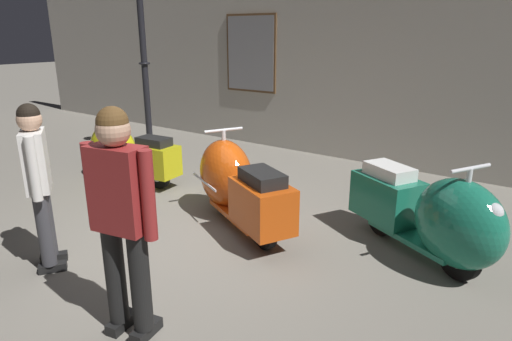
# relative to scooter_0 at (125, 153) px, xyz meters

# --- Properties ---
(ground_plane) EXTENTS (60.00, 60.00, 0.00)m
(ground_plane) POSITION_rel_scooter_0_xyz_m (2.09, -0.91, -0.45)
(ground_plane) COLOR slate
(showroom_back_wall) EXTENTS (18.00, 0.24, 3.27)m
(showroom_back_wall) POSITION_rel_scooter_0_xyz_m (2.08, 3.20, 1.19)
(showroom_back_wall) COLOR #ADA89E
(showroom_back_wall) RESTS_ON ground
(scooter_0) EXTENTS (1.65, 0.61, 0.99)m
(scooter_0) POSITION_rel_scooter_0_xyz_m (0.00, 0.00, 0.00)
(scooter_0) COLOR black
(scooter_0) RESTS_ON ground
(scooter_1) EXTENTS (1.83, 1.26, 1.09)m
(scooter_1) POSITION_rel_scooter_0_xyz_m (2.33, -0.26, 0.05)
(scooter_1) COLOR black
(scooter_1) RESTS_ON ground
(scooter_2) EXTENTS (1.80, 1.28, 1.08)m
(scooter_2) POSITION_rel_scooter_0_xyz_m (4.47, 0.13, 0.04)
(scooter_2) COLOR black
(scooter_2) RESTS_ON ground
(lamppost) EXTENTS (0.32, 0.32, 3.21)m
(lamppost) POSITION_rel_scooter_0_xyz_m (-0.77, 1.15, 1.47)
(lamppost) COLOR black
(lamppost) RESTS_ON ground
(visitor_0) EXTENTS (0.58, 0.33, 1.74)m
(visitor_0) POSITION_rel_scooter_0_xyz_m (2.95, -2.32, 0.55)
(visitor_0) COLOR black
(visitor_0) RESTS_ON ground
(visitor_1) EXTENTS (0.46, 0.39, 1.60)m
(visitor_1) POSITION_rel_scooter_0_xyz_m (1.50, -2.12, 0.48)
(visitor_1) COLOR black
(visitor_1) RESTS_ON ground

